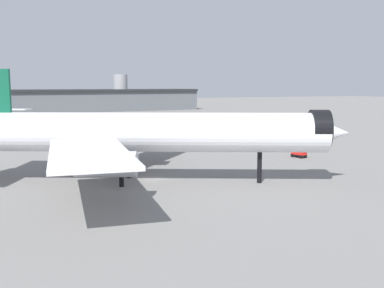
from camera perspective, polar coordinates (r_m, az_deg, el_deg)
name	(u,v)px	position (r m, az deg, el deg)	size (l,w,h in m)	color
ground	(153,180)	(74.51, -4.96, -4.53)	(900.00, 900.00, 0.00)	slate
airliner_near_gate	(140,133)	(71.50, -6.65, 1.39)	(62.54, 56.03, 18.03)	white
terminal_building	(5,101)	(267.81, -22.65, 5.03)	(231.90, 50.94, 22.09)	slate
baggage_tug_wing	(299,153)	(99.22, 13.50, -1.13)	(2.60, 3.51, 1.85)	black
baggage_cart_trailing	(165,144)	(111.59, -3.50, 0.01)	(2.50, 2.77, 1.82)	black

